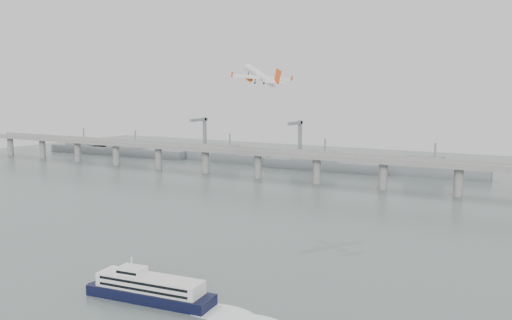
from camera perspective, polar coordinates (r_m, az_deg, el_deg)
The scene contains 5 objects.
ground at distance 221.21m, azimuth -7.14°, elevation -10.93°, with size 900.00×900.00×0.00m, color #576562.
bridge at distance 392.84m, azimuth 10.29°, elevation -0.24°, with size 800.00×22.00×23.90m.
distant_fleet at distance 520.29m, azimuth -3.55°, elevation 0.48°, with size 453.00×60.90×40.00m.
ferry at distance 188.08m, azimuth -11.08°, elevation -13.17°, with size 73.87×18.07×13.93m.
airliner at distance 288.29m, azimuth 0.51°, elevation 8.84°, with size 35.08×33.85×15.59m.
Camera 1 is at (125.71, -168.13, 69.74)m, focal length 38.00 mm.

